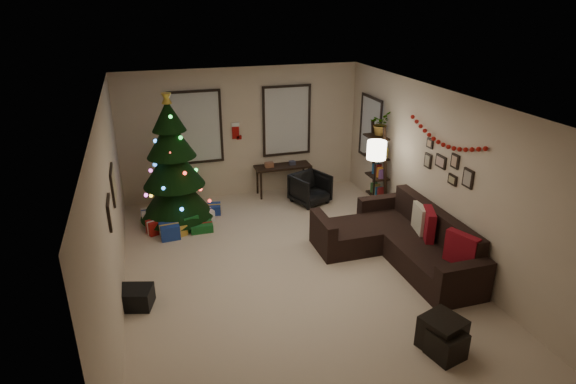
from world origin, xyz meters
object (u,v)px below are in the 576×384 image
at_px(sofa, 400,242).
at_px(bookshelf, 378,170).
at_px(christmas_tree, 173,170).
at_px(desk_chair, 310,189).
at_px(desk, 283,169).

xyz_separation_m(sofa, bookshelf, (0.45, 1.77, 0.59)).
bearing_deg(christmas_tree, desk_chair, 2.13).
bearing_deg(bookshelf, sofa, -104.37).
height_order(christmas_tree, desk_chair, christmas_tree).
bearing_deg(sofa, desk_chair, 104.56).
bearing_deg(desk, christmas_tree, -162.04).
bearing_deg(sofa, christmas_tree, 144.07).
distance_m(desk, bookshelf, 2.10).
xyz_separation_m(christmas_tree, bookshelf, (3.83, -0.67, -0.18)).
distance_m(christmas_tree, sofa, 4.24).
relative_size(desk, bookshelf, 0.66).
height_order(sofa, bookshelf, bookshelf).
height_order(christmas_tree, sofa, christmas_tree).
bearing_deg(desk_chair, bookshelf, -56.61).
xyz_separation_m(desk, desk_chair, (0.40, -0.65, -0.25)).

